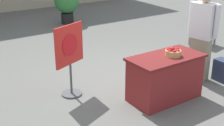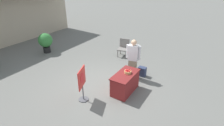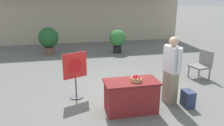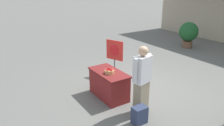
# 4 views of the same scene
# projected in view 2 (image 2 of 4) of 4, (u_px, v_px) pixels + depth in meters

# --- Properties ---
(ground_plane) EXTENTS (120.00, 120.00, 0.00)m
(ground_plane) POSITION_uv_depth(u_px,v_px,m) (103.00, 85.00, 7.22)
(ground_plane) COLOR slate
(display_table) EXTENTS (1.28, 0.66, 0.77)m
(display_table) POSITION_uv_depth(u_px,v_px,m) (125.00, 83.00, 6.65)
(display_table) COLOR maroon
(display_table) RESTS_ON ground_plane
(apple_basket) EXTENTS (0.26, 0.26, 0.16)m
(apple_basket) POSITION_uv_depth(u_px,v_px,m) (128.00, 72.00, 6.50)
(apple_basket) COLOR tan
(apple_basket) RESTS_ON display_table
(person_visitor) EXTENTS (0.34, 0.60, 1.74)m
(person_visitor) POSITION_uv_depth(u_px,v_px,m) (133.00, 59.00, 7.39)
(person_visitor) COLOR gray
(person_visitor) RESTS_ON ground_plane
(backpack) EXTENTS (0.24, 0.34, 0.42)m
(backpack) POSITION_uv_depth(u_px,v_px,m) (142.00, 71.00, 7.81)
(backpack) COLOR #2D3856
(backpack) RESTS_ON ground_plane
(poster_board) EXTENTS (0.64, 0.36, 1.27)m
(poster_board) POSITION_uv_depth(u_px,v_px,m) (82.00, 83.00, 6.04)
(poster_board) COLOR #4C4C51
(poster_board) RESTS_ON ground_plane
(patio_chair) EXTENTS (0.64, 0.64, 0.95)m
(patio_chair) POSITION_uv_depth(u_px,v_px,m) (124.00, 47.00, 9.69)
(patio_chair) COLOR gray
(patio_chair) RESTS_ON ground_plane
(potted_plant_far_right) EXTENTS (0.80, 0.80, 1.15)m
(potted_plant_far_right) POSITION_uv_depth(u_px,v_px,m) (45.00, 41.00, 10.01)
(potted_plant_far_right) COLOR black
(potted_plant_far_right) RESTS_ON ground_plane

